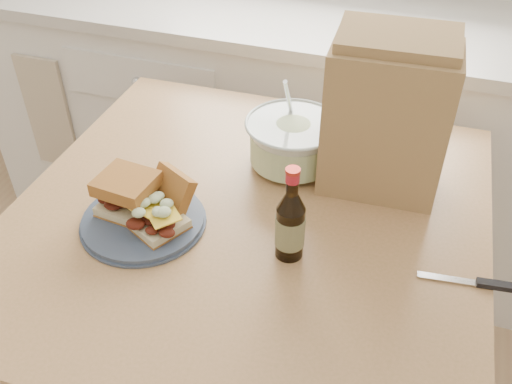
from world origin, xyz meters
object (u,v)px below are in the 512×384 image
(plate, at_px, (143,221))
(coleslaw_bowl, at_px, (293,144))
(paper_bag, at_px, (386,120))
(dining_table, at_px, (247,255))
(beer_bottle, at_px, (290,224))

(plate, xyz_separation_m, coleslaw_bowl, (0.24, 0.31, 0.05))
(plate, distance_m, paper_bag, 0.55)
(dining_table, xyz_separation_m, paper_bag, (0.24, 0.20, 0.29))
(dining_table, bearing_deg, beer_bottle, -37.36)
(coleslaw_bowl, relative_size, beer_bottle, 1.08)
(dining_table, height_order, coleslaw_bowl, coleslaw_bowl)
(beer_bottle, bearing_deg, coleslaw_bowl, 118.22)
(dining_table, bearing_deg, plate, -154.26)
(coleslaw_bowl, relative_size, paper_bag, 0.68)
(dining_table, relative_size, plate, 4.03)
(coleslaw_bowl, xyz_separation_m, paper_bag, (0.20, -0.01, 0.11))
(dining_table, bearing_deg, coleslaw_bowl, 77.62)
(coleslaw_bowl, bearing_deg, dining_table, -101.01)
(coleslaw_bowl, xyz_separation_m, beer_bottle, (0.08, -0.29, 0.02))
(coleslaw_bowl, bearing_deg, beer_bottle, -75.03)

